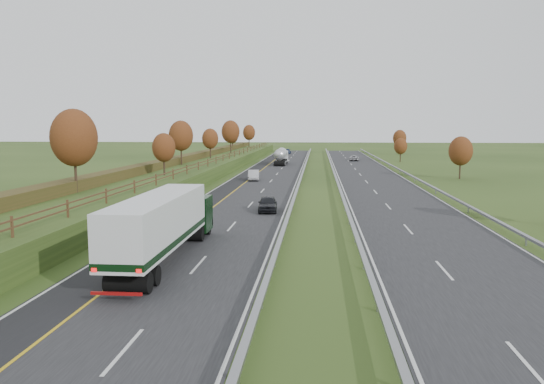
% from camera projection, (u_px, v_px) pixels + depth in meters
% --- Properties ---
extents(ground, '(400.00, 400.00, 0.00)m').
position_uv_depth(ground, '(317.00, 185.00, 73.82)').
color(ground, '#2C4217').
rests_on(ground, ground).
extents(near_carriageway, '(10.50, 200.00, 0.04)m').
position_uv_depth(near_carriageway, '(263.00, 180.00, 79.44)').
color(near_carriageway, black).
rests_on(near_carriageway, ground).
extents(far_carriageway, '(10.50, 200.00, 0.04)m').
position_uv_depth(far_carriageway, '(375.00, 181.00, 78.03)').
color(far_carriageway, black).
rests_on(far_carriageway, ground).
extents(hard_shoulder, '(3.00, 200.00, 0.04)m').
position_uv_depth(hard_shoulder, '(239.00, 180.00, 79.76)').
color(hard_shoulder, black).
rests_on(hard_shoulder, ground).
extents(lane_markings, '(26.75, 200.00, 0.01)m').
position_uv_depth(lane_markings, '(306.00, 181.00, 78.77)').
color(lane_markings, silver).
rests_on(lane_markings, near_carriageway).
extents(embankment_left, '(12.00, 200.00, 2.00)m').
position_uv_depth(embankment_left, '(178.00, 173.00, 80.43)').
color(embankment_left, '#2C4217').
rests_on(embankment_left, ground).
extents(hedge_left, '(2.20, 180.00, 1.10)m').
position_uv_depth(hedge_left, '(165.00, 163.00, 80.41)').
color(hedge_left, '#393917').
rests_on(hedge_left, embankment_left).
extents(fence_left, '(0.12, 189.06, 1.20)m').
position_uv_depth(fence_left, '(207.00, 162.00, 79.43)').
color(fence_left, '#422B19').
rests_on(fence_left, embankment_left).
extents(median_barrier_near, '(0.32, 200.00, 0.71)m').
position_uv_depth(median_barrier_near, '(301.00, 177.00, 78.88)').
color(median_barrier_near, gray).
rests_on(median_barrier_near, ground).
extents(median_barrier_far, '(0.32, 200.00, 0.71)m').
position_uv_depth(median_barrier_far, '(336.00, 177.00, 78.45)').
color(median_barrier_far, gray).
rests_on(median_barrier_far, ground).
extents(outer_barrier_far, '(0.32, 200.00, 0.71)m').
position_uv_depth(outer_barrier_far, '(415.00, 178.00, 77.46)').
color(outer_barrier_far, gray).
rests_on(outer_barrier_far, ground).
extents(trees_left, '(6.64, 164.30, 7.66)m').
position_uv_depth(trees_left, '(174.00, 138.00, 76.41)').
color(trees_left, '#2D2116').
rests_on(trees_left, embankment_left).
extents(trees_far, '(8.45, 118.60, 7.12)m').
position_uv_depth(trees_far, '(427.00, 146.00, 105.26)').
color(trees_far, '#2D2116').
rests_on(trees_far, ground).
extents(box_lorry, '(2.58, 16.28, 4.06)m').
position_uv_depth(box_lorry, '(164.00, 223.00, 31.48)').
color(box_lorry, black).
rests_on(box_lorry, near_carriageway).
extents(road_tanker, '(2.40, 11.22, 3.46)m').
position_uv_depth(road_tanker, '(281.00, 156.00, 112.44)').
color(road_tanker, silver).
rests_on(road_tanker, near_carriageway).
extents(car_dark_near, '(2.05, 4.46, 1.48)m').
position_uv_depth(car_dark_near, '(268.00, 204.00, 50.24)').
color(car_dark_near, black).
rests_on(car_dark_near, near_carriageway).
extents(car_silver_mid, '(2.12, 4.78, 1.52)m').
position_uv_depth(car_silver_mid, '(254.00, 175.00, 79.46)').
color(car_silver_mid, '#B8B7BC').
rests_on(car_silver_mid, near_carriageway).
extents(car_small_far, '(2.40, 5.06, 1.43)m').
position_uv_depth(car_small_far, '(287.00, 151.00, 155.96)').
color(car_small_far, '#152443').
rests_on(car_small_far, near_carriageway).
extents(car_oncoming, '(2.53, 4.81, 1.29)m').
position_uv_depth(car_oncoming, '(354.00, 158.00, 124.82)').
color(car_oncoming, '#B0AFB4').
rests_on(car_oncoming, far_carriageway).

